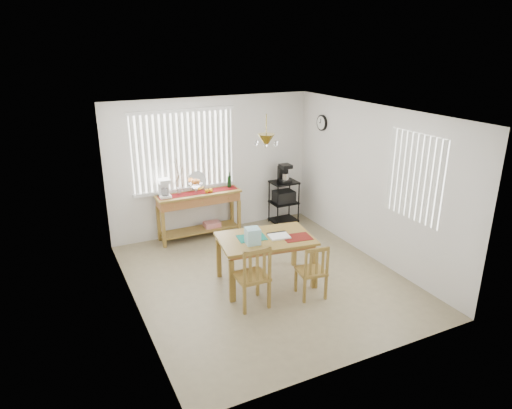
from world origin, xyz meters
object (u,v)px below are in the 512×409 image
wire_cart (284,198)px  chair_left (252,277)px  cart_items (284,173)px  dining_table (265,243)px  chair_right (312,271)px  sideboard (199,204)px

wire_cart → chair_left: (-1.93, -2.57, -0.07)m
cart_items → dining_table: size_ratio=0.24×
wire_cart → chair_right: bearing=-111.0°
cart_items → chair_right: 2.99m
chair_left → chair_right: (0.88, -0.15, -0.05)m
sideboard → cart_items: 1.82m
cart_items → dining_table: cart_items is taller
sideboard → cart_items: size_ratio=4.34×
sideboard → chair_left: (-0.15, -2.63, -0.21)m
sideboard → dining_table: 2.12m
sideboard → wire_cart: bearing=-2.1°
wire_cart → cart_items: (0.00, 0.01, 0.52)m
cart_items → chair_left: bearing=-126.8°
wire_cart → chair_left: size_ratio=0.94×
sideboard → wire_cart: sideboard is taller
sideboard → chair_right: bearing=-75.2°
wire_cart → chair_right: (-1.04, -2.72, -0.12)m
dining_table → chair_right: chair_right is taller
dining_table → cart_items: bearing=54.5°
chair_left → chair_right: chair_left is taller
wire_cart → chair_left: bearing=-126.9°
dining_table → chair_right: size_ratio=1.80×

